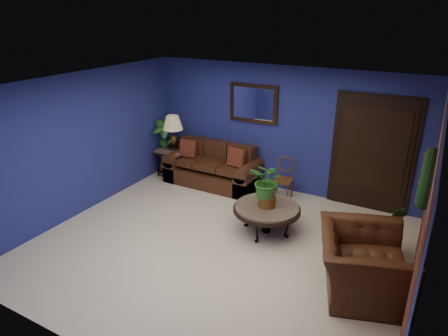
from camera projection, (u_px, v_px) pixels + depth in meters
The scene contains 18 objects.
floor at pixel (219, 246), 6.29m from camera, with size 5.50×5.50×0.00m, color beige.
wall_back at pixel (281, 130), 7.85m from camera, with size 5.50×0.04×2.50m, color navy.
wall_left at pixel (84, 144), 7.06m from camera, with size 0.04×5.00×2.50m, color navy.
wall_right_brick at pixel (426, 217), 4.59m from camera, with size 0.04×5.00×2.50m, color maroon.
ceiling at pixel (218, 87), 5.36m from camera, with size 5.50×5.00×0.02m, color silver.
crown_molding at pixel (444, 117), 4.16m from camera, with size 0.03×5.00×0.14m, color white.
wall_mirror at pixel (253, 103), 7.92m from camera, with size 1.02×0.06×0.77m, color #442B17.
closet_door at pixel (372, 155), 7.12m from camera, with size 1.44×0.06×2.18m, color black.
wreath at pixel (428, 179), 4.49m from camera, with size 0.72×0.72×0.16m, color black.
sofa at pixel (214, 170), 8.45m from camera, with size 1.97×0.85×0.89m.
coffee_table at pixel (267, 209), 6.54m from camera, with size 1.11×1.11×0.48m.
end_table at pixel (174, 155), 8.81m from camera, with size 0.67×0.67×0.61m.
table_lamp at pixel (173, 128), 8.59m from camera, with size 0.43×0.43×0.71m.
side_chair at pixel (284, 175), 7.72m from camera, with size 0.39×0.39×0.84m.
armchair at pixel (362, 264), 5.16m from camera, with size 1.26×1.10×0.82m, color #442213.
coffee_plant at pixel (268, 183), 6.36m from camera, with size 0.65×0.59×0.76m.
floor_plant at pixel (391, 228), 5.96m from camera, with size 0.44×0.38×0.83m.
tall_plant at pixel (165, 144), 8.71m from camera, with size 0.60×0.41×1.35m.
Camera 1 is at (2.67, -4.67, 3.49)m, focal length 32.00 mm.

